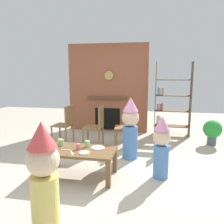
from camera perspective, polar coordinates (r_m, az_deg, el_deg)
The scene contains 19 objects.
ground_plane at distance 4.10m, azimuth -3.21°, elevation -13.80°, with size 12.00×12.00×0.00m, color #BCB29E.
brick_fireplace_feature at distance 6.38m, azimuth -0.98°, elevation 5.89°, with size 2.20×0.28×2.40m.
bookshelf at distance 6.10m, azimuth 14.16°, elevation 2.30°, with size 0.90×0.28×1.90m.
coffee_table at distance 3.70m, azimuth -8.00°, elevation -10.25°, with size 1.12×0.63×0.45m.
paper_cup_near_left at distance 3.67m, azimuth -8.41°, elevation -8.53°, with size 0.06×0.06×0.09m, color #E5666B.
paper_cup_near_right at distance 3.77m, azimuth -6.13°, elevation -7.88°, with size 0.07×0.07×0.10m, color #8CD18C.
paper_cup_center at distance 3.99m, azimuth -12.85°, elevation -7.18°, with size 0.06×0.06×0.09m, color #F2CC4C.
paper_cup_far_left at distance 3.89m, azimuth -12.41°, elevation -7.47°, with size 0.07×0.07×0.11m, color #8CD18C.
paper_plate_front at distance 3.72m, azimuth -3.49°, elevation -8.84°, with size 0.22×0.22×0.01m, color white.
paper_plate_rear at distance 3.52m, azimuth -6.94°, elevation -10.01°, with size 0.16×0.16×0.01m, color white.
birthday_cake_slice at distance 3.50m, azimuth -10.37°, elevation -9.67°, with size 0.10×0.10×0.07m, color #EAC68C.
table_fork at distance 3.69m, azimuth -11.40°, elevation -9.22°, with size 0.15×0.02×0.01m, color silver.
child_with_cone_hat at distance 2.46m, azimuth -16.62°, elevation -15.10°, with size 0.33×0.33×1.19m.
child_in_pink at distance 3.66m, azimuth 12.21°, elevation -8.23°, with size 0.27×0.27×0.99m.
child_by_the_chairs at distance 4.36m, azimuth 4.58°, elevation -3.64°, with size 0.33×0.33×1.18m.
dining_chair_left at distance 5.33m, azimuth -11.38°, elevation -2.57°, with size 0.44×0.44×0.90m.
dining_chair_middle at distance 5.07m, azimuth -3.73°, elevation -3.04°, with size 0.40×0.40×0.90m.
dining_chair_right at distance 5.05m, azimuth 4.05°, elevation -3.09°, with size 0.44×0.44×0.90m.
potted_plant_tall at distance 5.69m, azimuth 23.72°, elevation -4.18°, with size 0.41×0.41×0.58m.
Camera 1 is at (0.93, -3.63, 1.66)m, focal length 36.71 mm.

